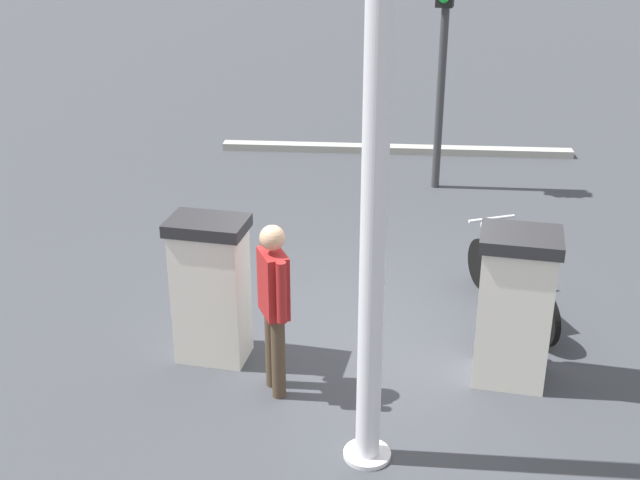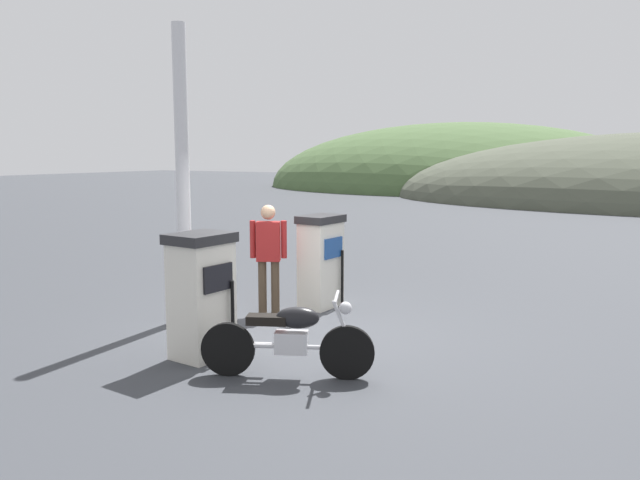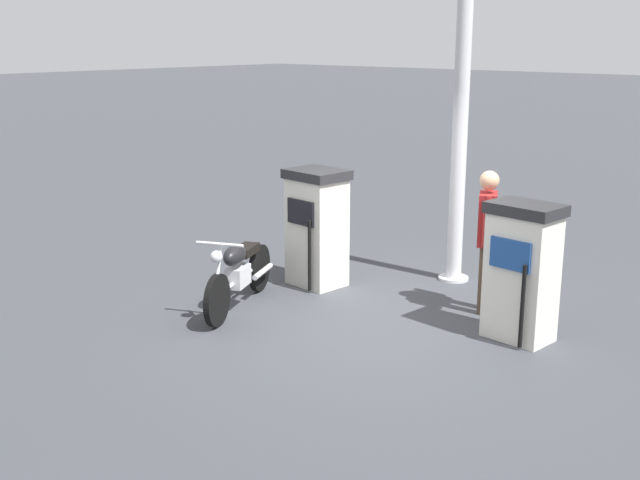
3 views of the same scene
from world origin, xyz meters
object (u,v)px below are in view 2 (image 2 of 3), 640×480
(attendant_person, at_px, (268,251))
(canopy_support_pole, at_px, (183,181))
(fuel_pump_far, at_px, (321,261))
(motorcycle_near_pump, at_px, (290,338))
(fuel_pump_near, at_px, (202,295))

(attendant_person, xyz_separation_m, canopy_support_pole, (-0.85, -0.93, 1.10))
(fuel_pump_far, xyz_separation_m, motorcycle_near_pump, (1.31, -2.98, -0.31))
(fuel_pump_near, height_order, fuel_pump_far, fuel_pump_near)
(fuel_pump_near, distance_m, motorcycle_near_pump, 1.35)
(motorcycle_near_pump, bearing_deg, fuel_pump_near, 176.50)
(fuel_pump_near, xyz_separation_m, motorcycle_near_pump, (1.31, -0.08, -0.32))
(fuel_pump_near, bearing_deg, attendant_person, 103.36)
(fuel_pump_far, relative_size, attendant_person, 0.88)
(motorcycle_near_pump, bearing_deg, canopy_support_pole, 153.77)
(fuel_pump_near, relative_size, fuel_pump_far, 1.02)
(fuel_pump_far, height_order, attendant_person, attendant_person)
(fuel_pump_far, distance_m, canopy_support_pole, 2.52)
(motorcycle_near_pump, distance_m, attendant_person, 2.95)
(fuel_pump_near, height_order, attendant_person, attendant_person)
(fuel_pump_far, xyz_separation_m, canopy_support_pole, (-1.37, -1.66, 1.31))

